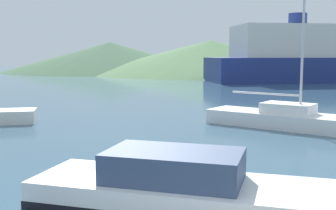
{
  "coord_description": "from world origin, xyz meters",
  "views": [
    {
      "loc": [
        0.82,
        -5.63,
        3.54
      ],
      "look_at": [
        0.4,
        14.0,
        1.2
      ],
      "focal_mm": 45.0,
      "sensor_mm": 36.0,
      "label": 1
    }
  ],
  "objects": [
    {
      "name": "motorboat_near",
      "position": [
        2.41,
        3.46,
        0.39
      ],
      "size": [
        9.54,
        4.57,
        2.18
      ],
      "rotation": [
        0.0,
        0.0,
        -0.26
      ],
      "color": "white",
      "rests_on": "ground_plane"
    },
    {
      "name": "sailboat_inner",
      "position": [
        6.23,
        14.77,
        0.5
      ],
      "size": [
        7.79,
        6.39,
        11.4
      ],
      "rotation": [
        0.0,
        0.0,
        -0.62
      ],
      "color": "white",
      "rests_on": "ground_plane"
    },
    {
      "name": "hill_west",
      "position": [
        -13.6,
        85.31,
        3.14
      ],
      "size": [
        45.38,
        45.38,
        6.27
      ],
      "color": "#38563D",
      "rests_on": "ground_plane"
    },
    {
      "name": "hill_central",
      "position": [
        7.47,
        78.29,
        3.21
      ],
      "size": [
        50.9,
        50.9,
        6.42
      ],
      "color": "#476B42",
      "rests_on": "ground_plane"
    },
    {
      "name": "ferry_distant",
      "position": [
        16.79,
        51.39,
        3.27
      ],
      "size": [
        24.44,
        13.19,
        9.02
      ],
      "rotation": [
        0.0,
        0.0,
        0.16
      ],
      "color": "navy",
      "rests_on": "ground_plane"
    }
  ]
}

